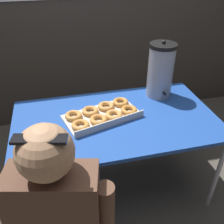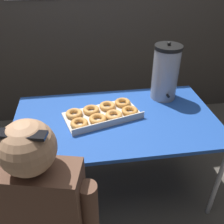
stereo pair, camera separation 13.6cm
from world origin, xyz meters
name	(u,v)px [view 1 (the left image)]	position (x,y,z in m)	size (l,w,h in m)	color
ground_plane	(115,185)	(0.00, 0.00, 0.00)	(12.00, 12.00, 0.00)	#4C473F
back_wall	(86,1)	(0.00, 1.20, 1.30)	(6.00, 0.11, 2.59)	#38332D
folding_table	(116,123)	(0.00, 0.00, 0.67)	(1.45, 0.82, 0.71)	#1E479E
donut_box	(102,114)	(-0.09, 0.04, 0.73)	(0.59, 0.41, 0.05)	beige
coffee_urn	(161,70)	(0.43, 0.26, 0.93)	(0.21, 0.23, 0.46)	#939399
cell_phone	(25,145)	(-0.62, -0.15, 0.72)	(0.12, 0.16, 0.01)	black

